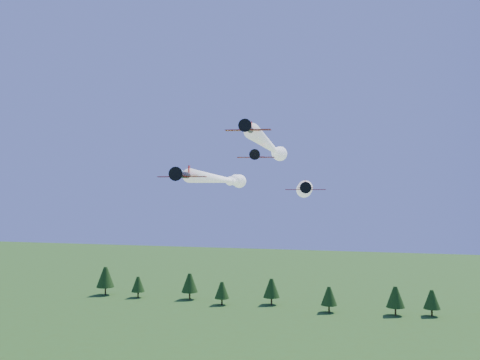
% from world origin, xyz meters
% --- Properties ---
extents(plane_lead, '(11.29, 60.92, 3.70)m').
position_xyz_m(plane_lead, '(-1.43, 26.01, 51.07)').
color(plane_lead, black).
rests_on(plane_lead, ground).
extents(plane_left, '(11.74, 62.33, 3.70)m').
position_xyz_m(plane_left, '(-14.68, 33.83, 44.47)').
color(plane_left, black).
rests_on(plane_left, ground).
extents(plane_right, '(11.43, 45.67, 3.70)m').
position_xyz_m(plane_right, '(5.39, 27.61, 42.22)').
color(plane_right, black).
rests_on(plane_right, ground).
extents(plane_slot, '(6.86, 7.50, 2.39)m').
position_xyz_m(plane_slot, '(-0.60, 8.86, 48.07)').
color(plane_slot, black).
rests_on(plane_slot, ground).
extents(treeline, '(176.98, 17.17, 11.26)m').
position_xyz_m(treeline, '(0.27, 108.86, 6.27)').
color(treeline, '#382314').
rests_on(treeline, ground).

